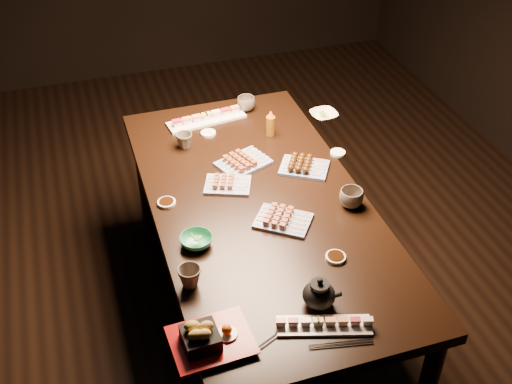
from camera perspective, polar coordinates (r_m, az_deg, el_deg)
ground at (r=3.51m, az=-0.67°, el=-6.75°), size 5.00×5.00×0.00m
dining_table at (r=2.98m, az=0.30°, el=-6.60°), size 1.33×1.97×0.75m
sushi_platter_near at (r=2.23m, az=6.08°, el=-11.50°), size 0.34×0.18×0.04m
sushi_platter_far at (r=3.29m, az=-4.44°, el=6.66°), size 0.41×0.16×0.05m
yakitori_plate_center at (r=2.82m, az=-2.54°, el=0.94°), size 0.24×0.21×0.05m
yakitori_plate_right at (r=2.62m, az=2.43°, el=-2.23°), size 0.27×0.26×0.06m
yakitori_plate_left at (r=2.95m, az=-1.14°, el=2.93°), size 0.27×0.24×0.06m
tsukune_plate at (r=2.93m, az=4.32°, el=2.49°), size 0.26×0.24×0.05m
edamame_bowl_green at (r=2.53m, az=-5.33°, el=-4.34°), size 0.17×0.17×0.04m
edamame_bowl_cream at (r=3.33m, az=6.05°, el=6.80°), size 0.15×0.15×0.03m
tempura_tray at (r=2.16m, az=-4.02°, el=-12.46°), size 0.28×0.23×0.10m
teacup_near_left at (r=2.36m, az=-5.91°, el=-7.53°), size 0.09×0.09×0.08m
teacup_mid_right at (r=2.72m, az=8.46°, el=-0.54°), size 0.13×0.13×0.08m
teacup_far_left at (r=3.08m, az=-6.39°, el=4.56°), size 0.11×0.11×0.07m
teacup_far_right at (r=3.37m, az=-0.89°, el=7.86°), size 0.13×0.13×0.07m
teapot at (r=2.28m, az=5.64°, el=-8.84°), size 0.19×0.19×0.12m
condiment_bottle at (r=3.15m, az=1.30°, el=6.18°), size 0.06×0.06×0.14m
sauce_dish_west at (r=2.75m, az=-7.96°, el=-0.95°), size 0.08×0.08×0.01m
sauce_dish_east at (r=3.06m, az=7.28°, el=3.47°), size 0.09×0.09×0.01m
sauce_dish_se at (r=2.49m, az=7.08°, el=-5.78°), size 0.09×0.09×0.01m
sauce_dish_nw at (r=3.19m, az=-4.26°, el=5.23°), size 0.08×0.08×0.01m
chopsticks_near at (r=2.18m, az=0.32°, el=-13.62°), size 0.21×0.11×0.01m
chopsticks_se at (r=2.20m, az=7.56°, el=-13.23°), size 0.22×0.06×0.01m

